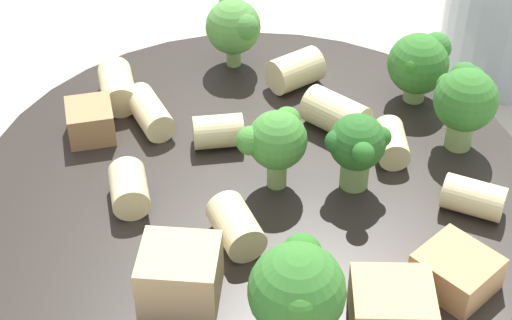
% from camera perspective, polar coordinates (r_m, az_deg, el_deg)
% --- Properties ---
extents(ground_plane, '(2.00, 2.00, 0.00)m').
position_cam_1_polar(ground_plane, '(0.38, 0.00, -4.84)').
color(ground_plane, '#BCB29E').
extents(pasta_bowl, '(0.24, 0.24, 0.03)m').
position_cam_1_polar(pasta_bowl, '(0.37, 0.00, -2.76)').
color(pasta_bowl, '#28231E').
rests_on(pasta_bowl, ground_plane).
extents(broccoli_floret_0, '(0.03, 0.03, 0.04)m').
position_cam_1_polar(broccoli_floret_0, '(0.34, 1.35, 1.33)').
color(broccoli_floret_0, '#93B766').
rests_on(broccoli_floret_0, pasta_bowl).
extents(broccoli_floret_1, '(0.03, 0.03, 0.03)m').
position_cam_1_polar(broccoli_floret_1, '(0.40, 10.86, 6.37)').
color(broccoli_floret_1, '#84AD60').
rests_on(broccoli_floret_1, pasta_bowl).
extents(broccoli_floret_2, '(0.03, 0.03, 0.04)m').
position_cam_1_polar(broccoli_floret_2, '(0.37, 13.76, 4.04)').
color(broccoli_floret_2, '#93B766').
rests_on(broccoli_floret_2, pasta_bowl).
extents(broccoli_floret_3, '(0.03, 0.03, 0.03)m').
position_cam_1_polar(broccoli_floret_3, '(0.42, -1.47, 8.92)').
color(broccoli_floret_3, '#84AD60').
rests_on(broccoli_floret_3, pasta_bowl).
extents(broccoli_floret_4, '(0.03, 0.04, 0.04)m').
position_cam_1_polar(broccoli_floret_4, '(0.29, 2.77, -8.63)').
color(broccoli_floret_4, '#84AD60').
rests_on(broccoli_floret_4, pasta_bowl).
extents(broccoli_floret_5, '(0.02, 0.02, 0.03)m').
position_cam_1_polar(broccoli_floret_5, '(0.34, 6.75, 0.96)').
color(broccoli_floret_5, '#84AD60').
rests_on(broccoli_floret_5, pasta_bowl).
extents(rigatoni_0, '(0.02, 0.02, 0.01)m').
position_cam_1_polar(rigatoni_0, '(0.35, 14.30, -2.44)').
color(rigatoni_0, beige).
rests_on(rigatoni_0, pasta_bowl).
extents(rigatoni_1, '(0.03, 0.03, 0.02)m').
position_cam_1_polar(rigatoni_1, '(0.33, -1.35, -4.45)').
color(rigatoni_1, beige).
rests_on(rigatoni_1, pasta_bowl).
extents(rigatoni_2, '(0.03, 0.03, 0.02)m').
position_cam_1_polar(rigatoni_2, '(0.38, 5.35, 3.07)').
color(rigatoni_2, beige).
rests_on(rigatoni_2, pasta_bowl).
extents(rigatoni_3, '(0.03, 0.03, 0.01)m').
position_cam_1_polar(rigatoni_3, '(0.39, -7.11, 3.17)').
color(rigatoni_3, beige).
rests_on(rigatoni_3, pasta_bowl).
extents(rigatoni_4, '(0.03, 0.02, 0.01)m').
position_cam_1_polar(rigatoni_4, '(0.37, -2.53, 1.92)').
color(rigatoni_4, beige).
rests_on(rigatoni_4, pasta_bowl).
extents(rigatoni_5, '(0.03, 0.03, 0.02)m').
position_cam_1_polar(rigatoni_5, '(0.41, 2.64, 5.99)').
color(rigatoni_5, beige).
rests_on(rigatoni_5, pasta_bowl).
extents(rigatoni_6, '(0.03, 0.03, 0.02)m').
position_cam_1_polar(rigatoni_6, '(0.35, -8.46, -1.89)').
color(rigatoni_6, beige).
rests_on(rigatoni_6, pasta_bowl).
extents(rigatoni_7, '(0.02, 0.03, 0.01)m').
position_cam_1_polar(rigatoni_7, '(0.37, 9.00, 1.14)').
color(rigatoni_7, beige).
rests_on(rigatoni_7, pasta_bowl).
extents(rigatoni_8, '(0.03, 0.03, 0.02)m').
position_cam_1_polar(rigatoni_8, '(0.40, -9.23, 4.83)').
color(rigatoni_8, beige).
rests_on(rigatoni_8, pasta_bowl).
extents(chicken_chunk_0, '(0.04, 0.03, 0.02)m').
position_cam_1_polar(chicken_chunk_0, '(0.30, 9.03, -9.66)').
color(chicken_chunk_0, tan).
rests_on(chicken_chunk_0, pasta_bowl).
extents(chicken_chunk_1, '(0.03, 0.03, 0.02)m').
position_cam_1_polar(chicken_chunk_1, '(0.31, -5.76, -7.44)').
color(chicken_chunk_1, tan).
rests_on(chicken_chunk_1, pasta_bowl).
extents(chicken_chunk_2, '(0.03, 0.03, 0.02)m').
position_cam_1_polar(chicken_chunk_2, '(0.38, -11.24, 2.29)').
color(chicken_chunk_2, '#A87A4C').
rests_on(chicken_chunk_2, pasta_bowl).
extents(chicken_chunk_3, '(0.03, 0.03, 0.01)m').
position_cam_1_polar(chicken_chunk_3, '(0.32, 13.21, -7.25)').
color(chicken_chunk_3, tan).
rests_on(chicken_chunk_3, pasta_bowl).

